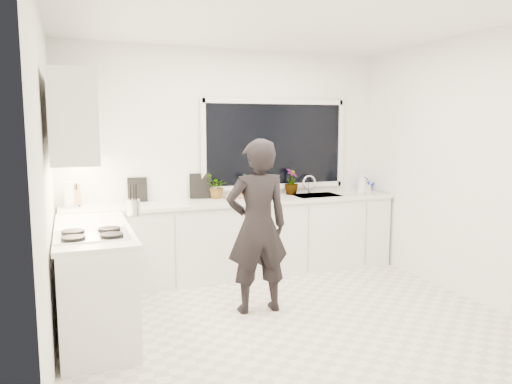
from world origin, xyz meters
name	(u,v)px	position (x,y,z in m)	size (l,w,h in m)	color
floor	(286,319)	(0.00, 0.00, -0.01)	(4.00, 3.50, 0.02)	beige
wall_back	(229,161)	(0.00, 1.76, 1.35)	(4.00, 0.02, 2.70)	white
wall_left	(45,184)	(-2.01, 0.00, 1.35)	(0.02, 3.50, 2.70)	white
wall_right	(464,168)	(2.01, 0.00, 1.35)	(0.02, 3.50, 2.70)	white
ceiling	(289,18)	(0.00, 0.00, 2.71)	(4.00, 3.50, 0.02)	white
window	(275,144)	(0.60, 1.73, 1.55)	(1.80, 0.02, 1.00)	black
base_cabinets_back	(237,239)	(0.00, 1.45, 0.44)	(3.92, 0.58, 0.88)	white
base_cabinets_left	(95,282)	(-1.67, 0.35, 0.44)	(0.58, 1.60, 0.88)	white
countertop_back	(237,201)	(0.00, 1.44, 0.90)	(3.94, 0.62, 0.04)	silver
countertop_left	(93,230)	(-1.67, 0.35, 0.90)	(0.62, 1.60, 0.04)	silver
upper_cabinets	(72,119)	(-1.79, 0.70, 1.85)	(0.34, 2.10, 0.70)	white
sink	(316,199)	(1.05, 1.45, 0.87)	(0.58, 0.42, 0.14)	silver
faucet	(309,185)	(1.05, 1.65, 1.03)	(0.03, 0.03, 0.22)	silver
stovetop	(92,234)	(-1.69, 0.00, 0.94)	(0.56, 0.48, 0.03)	black
person	(257,226)	(-0.18, 0.29, 0.83)	(0.61, 0.40, 1.67)	black
pizza_tray	(249,198)	(0.15, 1.42, 0.94)	(0.51, 0.38, 0.03)	silver
pizza	(249,197)	(0.15, 1.42, 0.95)	(0.47, 0.34, 0.01)	red
watering_can	(364,186)	(1.85, 1.61, 0.98)	(0.14, 0.14, 0.13)	#1425C1
paper_towel_roll	(69,195)	(-1.85, 1.55, 1.05)	(0.11, 0.11, 0.26)	silver
knife_block	(74,196)	(-1.80, 1.59, 1.03)	(0.13, 0.10, 0.22)	#A47D4C
utensil_crock	(133,208)	(-1.27, 0.80, 1.00)	(0.13, 0.13, 0.16)	#A8A9AD
picture_frame_large	(137,190)	(-1.11, 1.69, 1.06)	(0.22, 0.02, 0.28)	black
picture_frame_small	(200,186)	(-0.38, 1.69, 1.07)	(0.25, 0.02, 0.30)	black
herb_plants	(249,185)	(0.22, 1.61, 1.07)	(1.28, 0.34, 0.33)	#26662D
soap_bottles	(363,184)	(1.63, 1.30, 1.05)	(0.20, 0.16, 0.29)	#D8BF66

